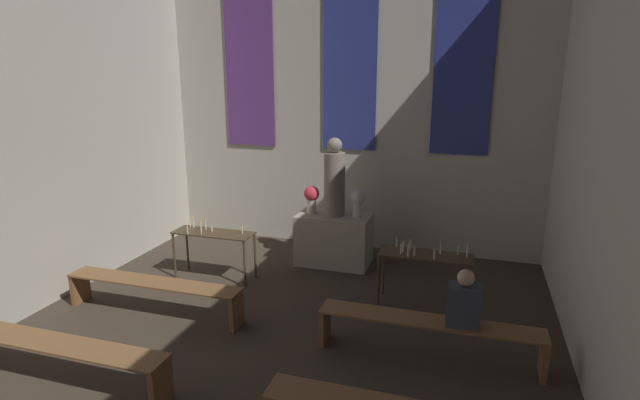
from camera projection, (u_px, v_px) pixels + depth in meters
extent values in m
cube|color=beige|center=(351.00, 91.00, 8.75)|extent=(6.99, 0.12, 5.68)
cube|color=#60337F|center=(249.00, 58.00, 9.07)|extent=(0.95, 0.03, 3.18)
cube|color=navy|center=(350.00, 57.00, 8.53)|extent=(0.95, 0.03, 3.18)
cube|color=navy|center=(465.00, 56.00, 7.99)|extent=(0.95, 0.03, 3.18)
cube|color=#ADA38E|center=(334.00, 239.00, 8.41)|extent=(1.21, 0.72, 0.86)
cylinder|color=gray|center=(334.00, 184.00, 8.17)|extent=(0.35, 0.35, 1.04)
sphere|color=gray|center=(335.00, 145.00, 8.01)|extent=(0.24, 0.24, 0.24)
cylinder|color=beige|center=(312.00, 206.00, 8.38)|extent=(0.16, 0.16, 0.25)
sphere|color=#DB3342|center=(312.00, 194.00, 8.33)|extent=(0.26, 0.26, 0.26)
cylinder|color=beige|center=(357.00, 209.00, 8.16)|extent=(0.16, 0.16, 0.25)
sphere|color=silver|center=(358.00, 197.00, 8.10)|extent=(0.26, 0.26, 0.26)
cube|color=#473823|center=(213.00, 233.00, 7.72)|extent=(1.27, 0.43, 0.02)
cylinder|color=#473823|center=(174.00, 256.00, 7.82)|extent=(0.04, 0.04, 0.73)
cylinder|color=#473823|center=(245.00, 264.00, 7.47)|extent=(0.04, 0.04, 0.73)
cylinder|color=#473823|center=(187.00, 248.00, 8.17)|extent=(0.04, 0.04, 0.73)
cylinder|color=#473823|center=(255.00, 256.00, 7.82)|extent=(0.04, 0.04, 0.73)
cylinder|color=silver|center=(193.00, 223.00, 7.96)|extent=(0.02, 0.02, 0.15)
sphere|color=#F9CC4C|center=(193.00, 217.00, 7.94)|extent=(0.02, 0.02, 0.02)
cylinder|color=silver|center=(194.00, 223.00, 7.96)|extent=(0.02, 0.02, 0.14)
sphere|color=#F9CC4C|center=(194.00, 218.00, 7.94)|extent=(0.02, 0.02, 0.02)
cylinder|color=silver|center=(205.00, 224.00, 7.92)|extent=(0.02, 0.02, 0.13)
sphere|color=#F9CC4C|center=(205.00, 219.00, 7.90)|extent=(0.02, 0.02, 0.02)
cylinder|color=silver|center=(242.00, 231.00, 7.63)|extent=(0.02, 0.02, 0.10)
sphere|color=#F9CC4C|center=(242.00, 227.00, 7.62)|extent=(0.02, 0.02, 0.02)
cylinder|color=silver|center=(201.00, 228.00, 7.63)|extent=(0.02, 0.02, 0.17)
sphere|color=#F9CC4C|center=(201.00, 222.00, 7.61)|extent=(0.02, 0.02, 0.02)
cylinder|color=silver|center=(201.00, 226.00, 7.80)|extent=(0.02, 0.02, 0.15)
sphere|color=#F9CC4C|center=(201.00, 220.00, 7.78)|extent=(0.02, 0.02, 0.02)
cylinder|color=silver|center=(212.00, 229.00, 7.72)|extent=(0.02, 0.02, 0.10)
sphere|color=#F9CC4C|center=(212.00, 225.00, 7.70)|extent=(0.02, 0.02, 0.02)
cylinder|color=silver|center=(188.00, 230.00, 7.63)|extent=(0.02, 0.02, 0.13)
sphere|color=#F9CC4C|center=(187.00, 225.00, 7.61)|extent=(0.02, 0.02, 0.02)
cylinder|color=silver|center=(206.00, 225.00, 7.82)|extent=(0.02, 0.02, 0.17)
sphere|color=#F9CC4C|center=(205.00, 219.00, 7.80)|extent=(0.02, 0.02, 0.02)
cylinder|color=silver|center=(190.00, 224.00, 7.97)|extent=(0.02, 0.02, 0.11)
sphere|color=#F9CC4C|center=(190.00, 220.00, 7.95)|extent=(0.02, 0.02, 0.02)
cube|color=#473823|center=(426.00, 255.00, 6.79)|extent=(1.27, 0.43, 0.02)
cylinder|color=#473823|center=(378.00, 281.00, 6.89)|extent=(0.04, 0.04, 0.73)
cylinder|color=#473823|center=(470.00, 292.00, 6.54)|extent=(0.04, 0.04, 0.73)
cylinder|color=#473823|center=(383.00, 271.00, 7.24)|extent=(0.04, 0.04, 0.73)
cylinder|color=#473823|center=(470.00, 281.00, 6.89)|extent=(0.04, 0.04, 0.73)
cylinder|color=silver|center=(403.00, 247.00, 6.87)|extent=(0.02, 0.02, 0.14)
sphere|color=#F9CC4C|center=(404.00, 241.00, 6.85)|extent=(0.02, 0.02, 0.02)
cylinder|color=silver|center=(396.00, 243.00, 7.07)|extent=(0.02, 0.02, 0.12)
sphere|color=#F9CC4C|center=(397.00, 238.00, 7.05)|extent=(0.02, 0.02, 0.02)
cylinder|color=silver|center=(401.00, 249.00, 6.78)|extent=(0.02, 0.02, 0.14)
sphere|color=#F9CC4C|center=(401.00, 243.00, 6.76)|extent=(0.02, 0.02, 0.02)
cylinder|color=silver|center=(458.00, 251.00, 6.76)|extent=(0.02, 0.02, 0.11)
sphere|color=#F9CC4C|center=(458.00, 246.00, 6.74)|extent=(0.02, 0.02, 0.02)
cylinder|color=silver|center=(434.00, 255.00, 6.59)|extent=(0.02, 0.02, 0.13)
sphere|color=#F9CC4C|center=(434.00, 250.00, 6.57)|extent=(0.02, 0.02, 0.02)
cylinder|color=silver|center=(467.00, 252.00, 6.63)|extent=(0.02, 0.02, 0.17)
sphere|color=#F9CC4C|center=(468.00, 245.00, 6.61)|extent=(0.02, 0.02, 0.02)
cylinder|color=silver|center=(414.00, 251.00, 6.73)|extent=(0.02, 0.02, 0.12)
sphere|color=#F9CC4C|center=(415.00, 246.00, 6.71)|extent=(0.02, 0.02, 0.02)
cylinder|color=silver|center=(410.00, 245.00, 6.95)|extent=(0.02, 0.02, 0.13)
sphere|color=#F9CC4C|center=(411.00, 240.00, 6.93)|extent=(0.02, 0.02, 0.02)
cylinder|color=silver|center=(408.00, 251.00, 6.68)|extent=(0.02, 0.02, 0.18)
sphere|color=#F9CC4C|center=(408.00, 243.00, 6.65)|extent=(0.02, 0.02, 0.02)
cylinder|color=silver|center=(440.00, 249.00, 6.79)|extent=(0.02, 0.02, 0.15)
sphere|color=#F9CC4C|center=(441.00, 243.00, 6.77)|extent=(0.02, 0.02, 0.02)
cube|color=brown|center=(57.00, 344.00, 5.11)|extent=(2.49, 0.36, 0.03)
cube|color=brown|center=(161.00, 385.00, 4.83)|extent=(0.06, 0.32, 0.45)
cube|color=brown|center=(153.00, 282.00, 6.61)|extent=(2.49, 0.36, 0.03)
cube|color=brown|center=(80.00, 287.00, 7.02)|extent=(0.06, 0.32, 0.45)
cube|color=brown|center=(236.00, 311.00, 6.32)|extent=(0.06, 0.32, 0.45)
cube|color=brown|center=(429.00, 321.00, 5.58)|extent=(2.49, 0.36, 0.03)
cube|color=brown|center=(325.00, 324.00, 5.99)|extent=(0.06, 0.32, 0.45)
cube|color=brown|center=(544.00, 358.00, 5.29)|extent=(0.06, 0.32, 0.45)
cube|color=#383D47|center=(464.00, 305.00, 5.41)|extent=(0.36, 0.24, 0.46)
sphere|color=tan|center=(466.00, 278.00, 5.33)|extent=(0.19, 0.19, 0.19)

